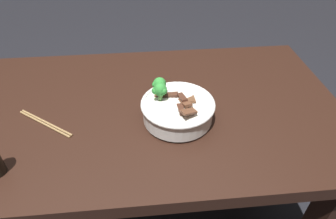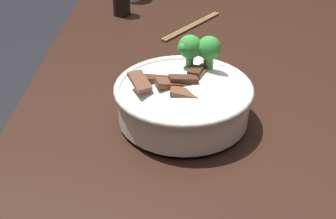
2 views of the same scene
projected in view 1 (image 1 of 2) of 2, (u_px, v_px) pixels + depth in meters
dining_table at (137, 136)px, 1.11m from camera, size 1.46×0.79×0.81m
rice_bowl at (177, 108)px, 0.93m from camera, size 0.24×0.24×0.14m
chopsticks_pair at (45, 123)px, 0.94m from camera, size 0.20×0.15×0.01m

